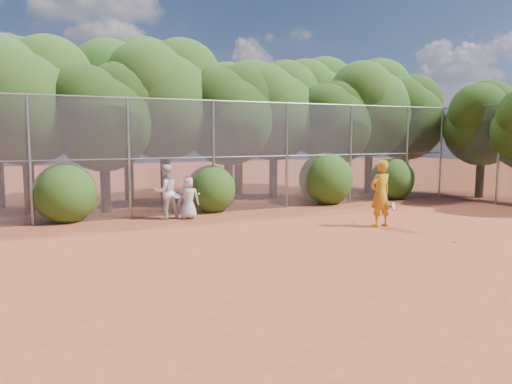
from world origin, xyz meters
TOP-DOWN VIEW (x-y plane):
  - ground at (0.00, 0.00)m, footprint 80.00×80.00m
  - fence_back at (-0.12, 6.00)m, footprint 20.05×0.09m
  - fence_side at (10.00, 3.00)m, footprint 0.09×6.09m
  - tree_1 at (-6.94, 8.54)m, footprint 4.64×4.03m
  - tree_2 at (-4.45, 7.83)m, footprint 3.99×3.47m
  - tree_3 at (-1.94, 8.84)m, footprint 4.89×4.26m
  - tree_4 at (0.55, 8.24)m, footprint 4.19×3.64m
  - tree_5 at (3.06, 9.04)m, footprint 4.51×3.92m
  - tree_6 at (5.55, 8.03)m, footprint 3.86×3.36m
  - tree_7 at (8.06, 8.64)m, footprint 4.77×4.14m
  - tree_8 at (10.05, 8.34)m, footprint 4.25×3.70m
  - tree_10 at (-2.93, 11.05)m, footprint 5.15×4.48m
  - tree_11 at (2.06, 10.64)m, footprint 4.64×4.03m
  - tree_12 at (6.56, 11.24)m, footprint 5.02×4.37m
  - tree_13 at (11.45, 5.03)m, footprint 3.86×3.36m
  - bush_0 at (-6.00, 6.30)m, footprint 2.00×2.00m
  - bush_1 at (-1.00, 6.30)m, footprint 1.80×1.80m
  - bush_2 at (4.00, 6.30)m, footprint 2.20×2.20m
  - bush_3 at (7.50, 6.30)m, footprint 1.90×1.90m
  - player_yellow at (2.52, 1.11)m, footprint 0.90×0.57m
  - player_teen at (-2.26, 5.06)m, footprint 0.79×0.62m
  - player_white at (-2.94, 5.40)m, footprint 1.00×0.86m
  - ball_0 at (2.42, 1.37)m, footprint 0.07×0.07m
  - ball_1 at (2.24, 2.05)m, footprint 0.07×0.07m
  - ball_2 at (2.79, -1.54)m, footprint 0.07×0.07m
  - ball_3 at (5.29, 1.02)m, footprint 0.07×0.07m
  - ball_4 at (4.02, 2.62)m, footprint 0.07×0.07m

SIDE VIEW (x-z plane):
  - ground at x=0.00m, z-range 0.00..0.00m
  - ball_0 at x=2.42m, z-range 0.00..0.07m
  - ball_1 at x=2.24m, z-range 0.00..0.07m
  - ball_2 at x=2.79m, z-range 0.00..0.07m
  - ball_3 at x=5.29m, z-range 0.00..0.07m
  - ball_4 at x=4.02m, z-range 0.00..0.07m
  - player_teen at x=-2.26m, z-range 0.00..1.43m
  - bush_1 at x=-1.00m, z-range 0.00..1.80m
  - player_white at x=-2.94m, z-range 0.00..1.82m
  - bush_3 at x=7.50m, z-range 0.00..1.90m
  - bush_0 at x=-6.00m, z-range 0.00..2.00m
  - player_yellow at x=2.52m, z-range 0.00..2.03m
  - bush_2 at x=4.00m, z-range 0.00..2.20m
  - fence_side at x=10.00m, z-range 0.04..4.06m
  - fence_back at x=-0.12m, z-range 0.04..4.06m
  - tree_6 at x=5.55m, z-range 0.82..6.11m
  - tree_13 at x=11.45m, z-range 0.82..6.11m
  - tree_2 at x=-4.45m, z-range 0.85..6.32m
  - tree_4 at x=0.55m, z-range 0.89..6.62m
  - tree_8 at x=10.05m, z-range 0.91..6.73m
  - tree_5 at x=3.06m, z-range 0.96..7.13m
  - tree_1 at x=-6.94m, z-range 0.99..7.34m
  - tree_11 at x=2.06m, z-range 0.99..7.34m
  - tree_7 at x=8.06m, z-range 1.02..7.54m
  - tree_3 at x=-1.94m, z-range 1.04..7.75m
  - tree_12 at x=6.56m, z-range 1.07..7.95m
  - tree_10 at x=-2.93m, z-range 1.10..8.16m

